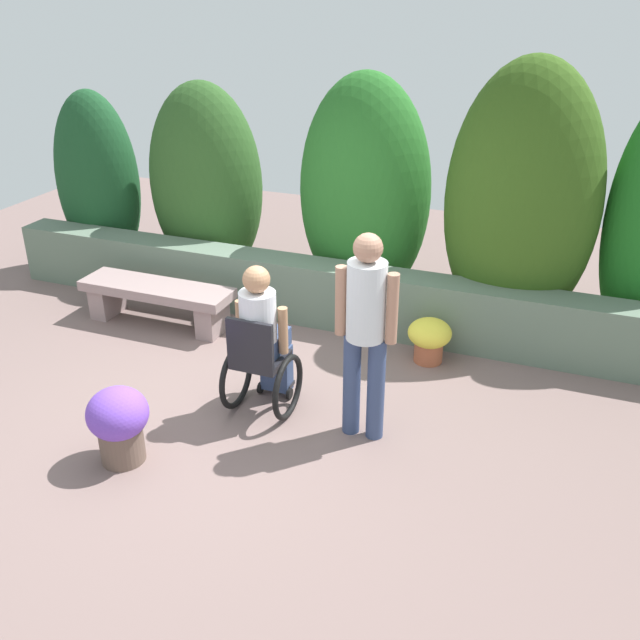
% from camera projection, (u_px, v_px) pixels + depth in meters
% --- Properties ---
extents(ground_plane, '(12.50, 12.50, 0.00)m').
position_uv_depth(ground_plane, '(250.00, 410.00, 6.09)').
color(ground_plane, '#78615D').
extents(stone_retaining_wall, '(7.60, 0.39, 0.66)m').
position_uv_depth(stone_retaining_wall, '(326.00, 294.00, 7.48)').
color(stone_retaining_wall, slate).
rests_on(stone_retaining_wall, ground).
extents(hedge_backdrop, '(7.27, 1.21, 2.74)m').
position_uv_depth(hedge_backdrop, '(359.00, 195.00, 7.54)').
color(hedge_backdrop, '#194724').
rests_on(hedge_backdrop, ground).
extents(stone_bench, '(1.66, 0.47, 0.44)m').
position_uv_depth(stone_bench, '(157.00, 297.00, 7.47)').
color(stone_bench, gray).
rests_on(stone_bench, ground).
extents(person_in_wheelchair, '(0.53, 0.66, 1.33)m').
position_uv_depth(person_in_wheelchair, '(262.00, 344.00, 5.84)').
color(person_in_wheelchair, black).
rests_on(person_in_wheelchair, ground).
extents(person_standing_companion, '(0.49, 0.30, 1.71)m').
position_uv_depth(person_standing_companion, '(366.00, 325.00, 5.35)').
color(person_standing_companion, '#36456B').
rests_on(person_standing_companion, ground).
extents(flower_pot_purple_near, '(0.42, 0.42, 0.44)m').
position_uv_depth(flower_pot_purple_near, '(429.00, 337.00, 6.75)').
color(flower_pot_purple_near, '#AE5A3A').
rests_on(flower_pot_purple_near, ground).
extents(flower_pot_terracotta_by_wall, '(0.46, 0.46, 0.62)m').
position_uv_depth(flower_pot_terracotta_by_wall, '(119.00, 422.00, 5.32)').
color(flower_pot_terracotta_by_wall, brown).
rests_on(flower_pot_terracotta_by_wall, ground).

